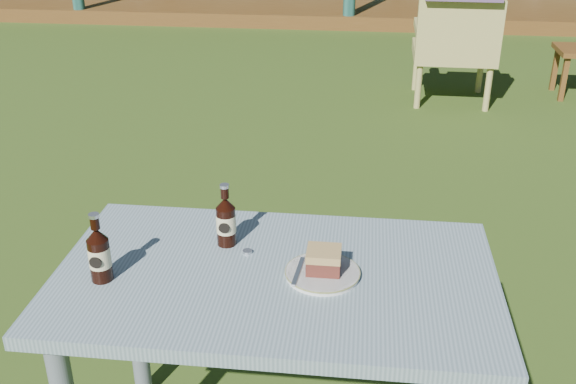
# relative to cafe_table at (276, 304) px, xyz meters

# --- Properties ---
(ground) EXTENTS (80.00, 80.00, 0.00)m
(ground) POSITION_rel_cafe_table_xyz_m (0.00, 1.60, -0.62)
(ground) COLOR #334916
(cafe_table) EXTENTS (1.20, 0.70, 0.72)m
(cafe_table) POSITION_rel_cafe_table_xyz_m (0.00, 0.00, 0.00)
(cafe_table) COLOR slate
(cafe_table) RESTS_ON ground
(plate) EXTENTS (0.20, 0.20, 0.01)m
(plate) POSITION_rel_cafe_table_xyz_m (0.13, 0.00, 0.11)
(plate) COLOR silver
(plate) RESTS_ON cafe_table
(cake_slice) EXTENTS (0.09, 0.09, 0.06)m
(cake_slice) POSITION_rel_cafe_table_xyz_m (0.13, 0.01, 0.15)
(cake_slice) COLOR #4E2018
(cake_slice) RESTS_ON plate
(fork) EXTENTS (0.02, 0.14, 0.00)m
(fork) POSITION_rel_cafe_table_xyz_m (0.06, -0.01, 0.12)
(fork) COLOR silver
(fork) RESTS_ON plate
(cola_bottle_near) EXTENTS (0.06, 0.06, 0.19)m
(cola_bottle_near) POSITION_rel_cafe_table_xyz_m (-0.16, 0.14, 0.18)
(cola_bottle_near) COLOR black
(cola_bottle_near) RESTS_ON cafe_table
(cola_bottle_far) EXTENTS (0.06, 0.06, 0.20)m
(cola_bottle_far) POSITION_rel_cafe_table_xyz_m (-0.45, -0.08, 0.18)
(cola_bottle_far) COLOR black
(cola_bottle_far) RESTS_ON cafe_table
(bottle_cap) EXTENTS (0.03, 0.03, 0.01)m
(bottle_cap) POSITION_rel_cafe_table_xyz_m (-0.09, 0.10, 0.11)
(bottle_cap) COLOR silver
(bottle_cap) RESTS_ON cafe_table
(armchair_left) EXTENTS (0.64, 0.60, 0.84)m
(armchair_left) POSITION_rel_cafe_table_xyz_m (0.90, 3.77, -0.14)
(armchair_left) COLOR tan
(armchair_left) RESTS_ON ground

